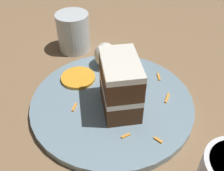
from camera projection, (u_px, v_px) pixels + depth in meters
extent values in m
plane|color=#4C4742|center=(83.00, 98.00, 0.55)|extent=(6.00, 6.00, 0.00)
cube|color=#846647|center=(83.00, 94.00, 0.54)|extent=(1.26, 1.19, 0.03)
cylinder|color=gray|center=(112.00, 102.00, 0.50)|extent=(0.30, 0.30, 0.01)
cube|color=#4C2D19|center=(120.00, 98.00, 0.47)|extent=(0.10, 0.07, 0.04)
cube|color=white|center=(120.00, 87.00, 0.45)|extent=(0.10, 0.07, 0.01)
cube|color=#4C2D19|center=(121.00, 76.00, 0.43)|extent=(0.10, 0.07, 0.04)
cube|color=white|center=(121.00, 64.00, 0.42)|extent=(0.10, 0.07, 0.01)
ellipsoid|color=white|center=(105.00, 55.00, 0.56)|extent=(0.05, 0.05, 0.05)
cylinder|color=orange|center=(78.00, 78.00, 0.54)|extent=(0.07, 0.07, 0.01)
cube|color=orange|center=(167.00, 98.00, 0.49)|extent=(0.03, 0.01, 0.00)
cube|color=orange|center=(74.00, 107.00, 0.47)|extent=(0.02, 0.01, 0.00)
cube|color=orange|center=(126.00, 136.00, 0.43)|extent=(0.01, 0.02, 0.00)
cube|color=orange|center=(158.00, 140.00, 0.42)|extent=(0.01, 0.01, 0.00)
cube|color=orange|center=(159.00, 77.00, 0.54)|extent=(0.02, 0.00, 0.00)
cylinder|color=silver|center=(73.00, 32.00, 0.62)|extent=(0.08, 0.08, 0.09)
cylinder|color=silver|center=(75.00, 43.00, 0.64)|extent=(0.07, 0.07, 0.03)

